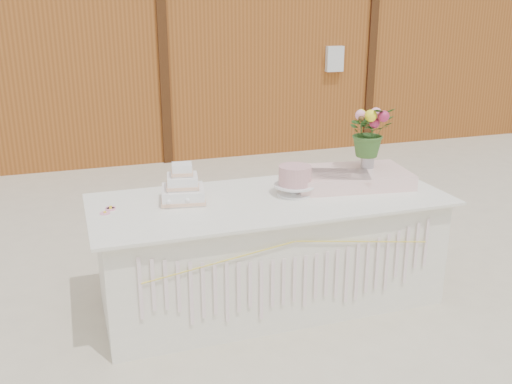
% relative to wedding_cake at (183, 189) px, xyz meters
% --- Properties ---
extents(ground, '(80.00, 80.00, 0.00)m').
position_rel_wedding_cake_xyz_m(ground, '(0.57, -0.13, -0.86)').
color(ground, beige).
rests_on(ground, ground).
extents(barn, '(12.60, 4.60, 3.30)m').
position_rel_wedding_cake_xyz_m(barn, '(0.56, 5.87, 0.82)').
color(barn, '#92511E').
rests_on(barn, ground).
extents(cake_table, '(2.40, 1.00, 0.77)m').
position_rel_wedding_cake_xyz_m(cake_table, '(0.57, -0.13, -0.47)').
color(cake_table, silver).
rests_on(cake_table, ground).
extents(wedding_cake, '(0.33, 0.33, 0.26)m').
position_rel_wedding_cake_xyz_m(wedding_cake, '(0.00, 0.00, 0.00)').
color(wedding_cake, white).
rests_on(wedding_cake, cake_table).
extents(pink_cake_stand, '(0.28, 0.28, 0.21)m').
position_rel_wedding_cake_xyz_m(pink_cake_stand, '(0.75, -0.11, 0.03)').
color(pink_cake_stand, white).
rests_on(pink_cake_stand, cake_table).
extents(satin_runner, '(0.90, 0.60, 0.11)m').
position_rel_wedding_cake_xyz_m(satin_runner, '(1.21, -0.02, -0.03)').
color(satin_runner, '#FFD4CD').
rests_on(satin_runner, cake_table).
extents(flower_vase, '(0.10, 0.10, 0.13)m').
position_rel_wedding_cake_xyz_m(flower_vase, '(1.38, 0.01, 0.09)').
color(flower_vase, '#A4A4A9').
rests_on(flower_vase, satin_runner).
extents(bouquet, '(0.35, 0.31, 0.37)m').
position_rel_wedding_cake_xyz_m(bouquet, '(1.38, 0.01, 0.34)').
color(bouquet, '#366227').
rests_on(bouquet, flower_vase).
extents(loose_flowers, '(0.14, 0.32, 0.02)m').
position_rel_wedding_cake_xyz_m(loose_flowers, '(-0.46, -0.06, -0.08)').
color(loose_flowers, pink).
rests_on(loose_flowers, cake_table).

